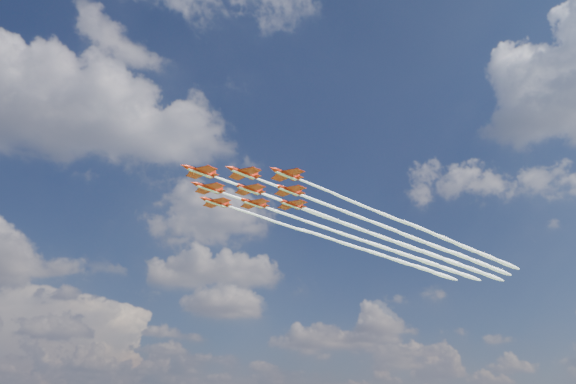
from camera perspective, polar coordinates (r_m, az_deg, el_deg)
name	(u,v)px	position (r m, az deg, el deg)	size (l,w,h in m)	color
jet_lead	(355,227)	(197.69, 6.84, -3.58)	(124.98, 72.27, 2.87)	red
jet_row2_port	(388,228)	(200.25, 10.14, -3.63)	(124.98, 72.27, 2.87)	red
jet_row2_starb	(354,237)	(208.83, 6.68, -4.59)	(124.98, 72.27, 2.87)	red
jet_row3_port	(421,229)	(203.45, 13.34, -3.67)	(124.98, 72.27, 2.87)	red
jet_row3_centre	(385,238)	(211.34, 9.81, -4.62)	(124.98, 72.27, 2.87)	red
jet_row3_starb	(352,246)	(220.03, 6.53, -5.49)	(124.98, 72.27, 2.87)	red
jet_row4_port	(416,239)	(214.46, 12.85, -4.64)	(124.98, 72.27, 2.87)	red
jet_row4_starb	(382,247)	(222.49, 9.51, -5.51)	(124.98, 72.27, 2.87)	red
jet_tail	(411,247)	(225.55, 12.42, -5.52)	(124.98, 72.27, 2.87)	red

